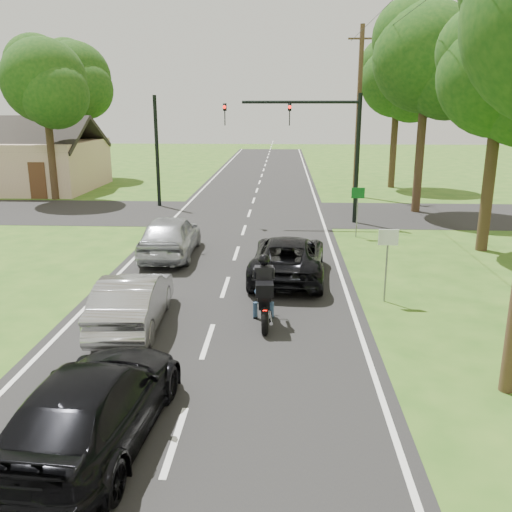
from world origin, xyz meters
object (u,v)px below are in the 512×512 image
Objects in this scene: silver_sedan at (133,300)px; utility_pole_far at (358,112)px; traffic_signal at (318,135)px; dark_suv at (288,257)px; silver_suv at (170,235)px; sign_green at (358,200)px; motorcycle_rider at (264,297)px; sign_white at (388,248)px; dark_car_behind at (94,404)px.

utility_pole_far is (8.20, 21.15, 4.39)m from silver_sedan.
traffic_signal is (5.34, 13.14, 3.45)m from silver_sedan.
dark_suv is 1.07× the size of silver_suv.
dark_suv is 6.61m from sign_green.
traffic_signal reaches higher than silver_suv.
motorcycle_rider reaches higher than dark_suv.
sign_white and sign_green have the same top height.
silver_sedan is (-3.95, -4.28, -0.00)m from dark_suv.
utility_pole_far is at bearing -114.20° from silver_sedan.
motorcycle_rider is 5.87m from dark_car_behind.
silver_sedan is 7.09m from sign_white.
traffic_signal is 3.00× the size of sign_white.
sign_white is (7.11, -4.52, 0.80)m from silver_suv.
dark_suv is at bearing -98.91° from traffic_signal.
traffic_signal is 8.55m from utility_pole_far.
silver_sedan is at bearing 50.79° from dark_suv.
motorcycle_rider is 0.52× the size of silver_sedan.
dark_car_behind is at bearing -112.34° from sign_green.
dark_suv is 0.49× the size of utility_pole_far.
silver_suv is at bearing -131.50° from traffic_signal.
silver_sedan is 1.94× the size of sign_white.
motorcycle_rider is 0.47× the size of silver_suv.
dark_suv is at bearing -135.70° from silver_sedan.
silver_suv is (-4.36, 2.37, 0.10)m from dark_suv.
silver_suv is 0.46× the size of utility_pole_far.
utility_pole_far is 4.71× the size of sign_green.
dark_suv is 1.03× the size of dark_car_behind.
silver_sedan is 6.66m from silver_suv.
sign_green is at bearing -108.16° from dark_car_behind.
silver_suv is at bearing -120.70° from utility_pole_far.
motorcycle_rider is at bearing -110.15° from sign_green.
dark_car_behind is at bearing -120.09° from motorcycle_rider.
utility_pole_far is 19.39m from sign_white.
sign_green is (6.90, 10.13, 0.91)m from silver_sedan.
dark_suv is at bearing -105.18° from dark_car_behind.
sign_white is at bearing -126.11° from dark_car_behind.
traffic_signal is at bearing -132.77° from silver_suv.
silver_sedan is 14.60m from traffic_signal.
sign_white is (1.36, -11.02, -2.54)m from traffic_signal.
silver_suv is at bearing -80.31° from dark_car_behind.
traffic_signal is 3.00× the size of sign_green.
motorcycle_rider is 0.22× the size of utility_pole_far.
silver_suv is 8.14m from sign_green.
sign_white reaches higher than dark_suv.
utility_pole_far is 4.71× the size of sign_white.
silver_sedan is at bearing -112.12° from traffic_signal.
utility_pole_far reaches higher than silver_sedan.
utility_pole_far is at bearing -101.84° from dark_car_behind.
sign_white is (5.99, 7.07, 0.89)m from dark_car_behind.
dark_car_behind is 16.32m from sign_green.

